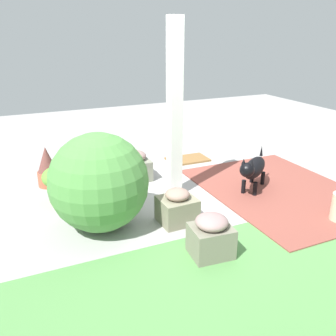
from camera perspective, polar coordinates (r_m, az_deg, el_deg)
The scene contains 12 objects.
ground_plane at distance 4.87m, azimuth 3.53°, elevation -3.71°, with size 12.00×12.00×0.00m, color #9F9D9B.
brick_path at distance 5.11m, azimuth 17.00°, elevation -3.33°, with size 1.80×2.40×0.02m, color brown.
lawn_patch at distance 2.92m, azimuth 16.16°, elevation -23.57°, with size 5.20×2.80×0.01m, color #538B49.
porch_pillar at distance 4.48m, azimuth 1.03°, elevation 8.78°, with size 0.16×0.16×2.17m, color white.
stone_planter_nearest at distance 5.25m, azimuth -5.17°, elevation 0.33°, with size 0.39×0.43×0.42m.
stone_planter_mid at distance 4.06m, azimuth 1.44°, elevation -6.14°, with size 0.40×0.37×0.40m.
stone_planter_far at distance 3.51m, azimuth 6.71°, elevation -10.47°, with size 0.41×0.36×0.42m.
round_shrub at distance 3.88m, azimuth -10.70°, elevation -2.20°, with size 1.05×1.05×1.05m, color #4C8B41.
terracotta_pot_spiky at distance 5.22m, azimuth -18.28°, elevation 0.07°, with size 0.28×0.28×0.56m.
terracotta_pot_broad at distance 4.68m, azimuth -16.34°, elevation -1.85°, with size 0.45×0.45×0.47m.
dog at distance 4.89m, azimuth 13.18°, elevation -0.09°, with size 0.71×0.61×0.55m.
doormat at distance 6.04m, azimuth 3.08°, elevation 1.36°, with size 0.66×0.42×0.03m, color brown.
Camera 1 is at (2.10, 3.91, 2.01)m, focal length 39.16 mm.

